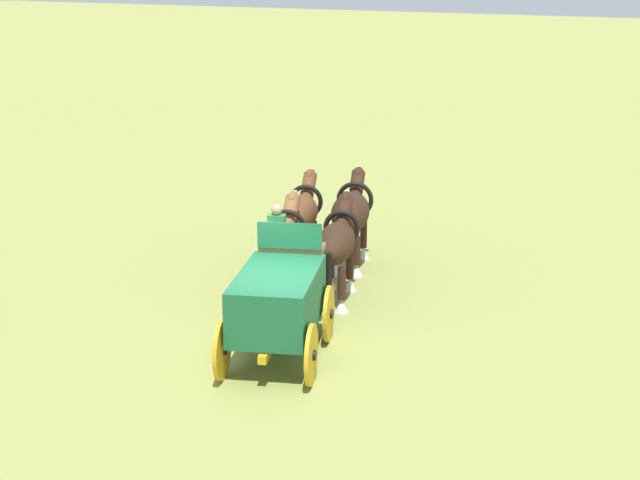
{
  "coord_description": "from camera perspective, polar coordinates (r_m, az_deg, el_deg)",
  "views": [
    {
      "loc": [
        -16.1,
        -8.98,
        7.78
      ],
      "look_at": [
        4.23,
        1.19,
        1.2
      ],
      "focal_mm": 56.31,
      "sensor_mm": 36.0,
      "label": 1
    }
  ],
  "objects": [
    {
      "name": "draft_horse_rear_near",
      "position": [
        23.16,
        -2.21,
        -0.16
      ],
      "size": [
        3.08,
        1.46,
        2.14
      ],
      "color": "brown",
      "rests_on": "ground"
    },
    {
      "name": "show_wagon",
      "position": [
        19.71,
        -2.36,
        -3.4
      ],
      "size": [
        5.7,
        2.72,
        2.73
      ],
      "color": "#195B38",
      "rests_on": "ground"
    },
    {
      "name": "ground_plane",
      "position": [
        20.01,
        -2.39,
        -6.75
      ],
      "size": [
        220.0,
        220.0,
        0.0
      ],
      "primitive_type": "plane",
      "color": "olive"
    },
    {
      "name": "draft_horse_lead_near",
      "position": [
        25.62,
        -1.11,
        1.46
      ],
      "size": [
        3.09,
        1.48,
        2.14
      ],
      "color": "brown",
      "rests_on": "ground"
    },
    {
      "name": "draft_horse_lead_off",
      "position": [
        25.4,
        1.78,
        1.53
      ],
      "size": [
        3.08,
        1.54,
        2.25
      ],
      "color": "#331E14",
      "rests_on": "ground"
    },
    {
      "name": "draft_horse_rear_off",
      "position": [
        22.95,
        0.97,
        -0.21
      ],
      "size": [
        3.07,
        1.45,
        2.18
      ],
      "color": "#331E14",
      "rests_on": "ground"
    }
  ]
}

